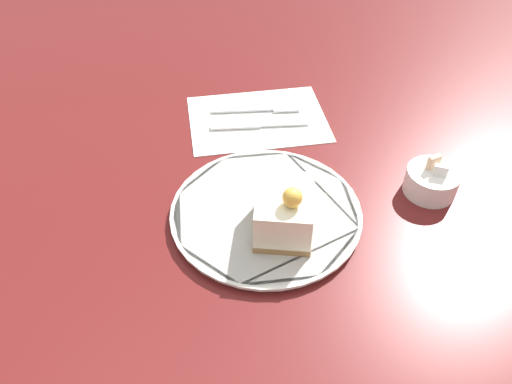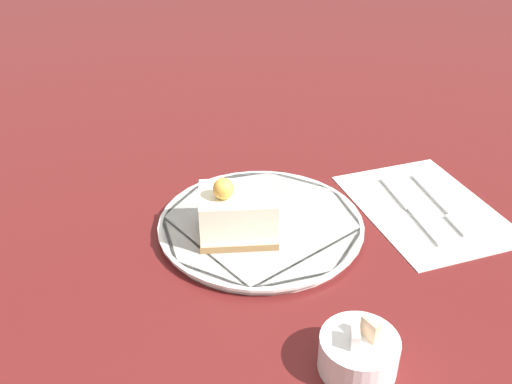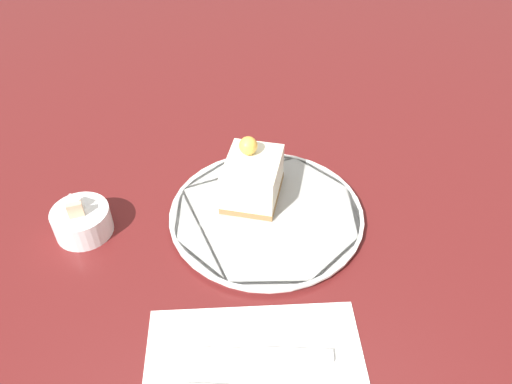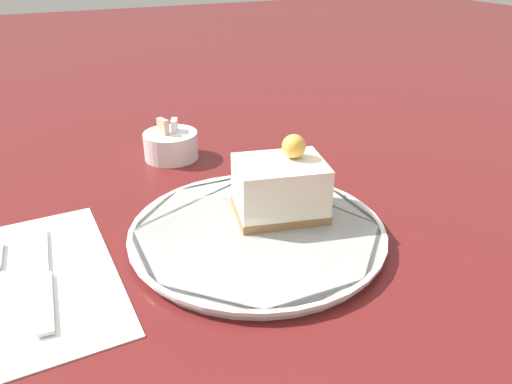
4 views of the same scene
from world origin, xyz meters
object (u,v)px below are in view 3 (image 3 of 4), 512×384
object	(u,v)px
cake_slice	(252,177)
knife	(269,353)
plate	(266,215)
sugar_bowl	(82,221)

from	to	relation	value
cake_slice	knife	world-z (taller)	cake_slice
plate	cake_slice	world-z (taller)	cake_slice
sugar_bowl	knife	bearing A→B (deg)	-128.08
plate	sugar_bowl	distance (m)	0.25
plate	sugar_bowl	world-z (taller)	sugar_bowl
cake_slice	plate	bearing A→B (deg)	-140.10
plate	knife	size ratio (longest dim) A/B	1.57
sugar_bowl	plate	bearing A→B (deg)	-85.43
knife	sugar_bowl	xyz separation A→B (m)	(0.20, 0.25, 0.02)
plate	cake_slice	xyz separation A→B (m)	(0.04, 0.02, 0.04)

